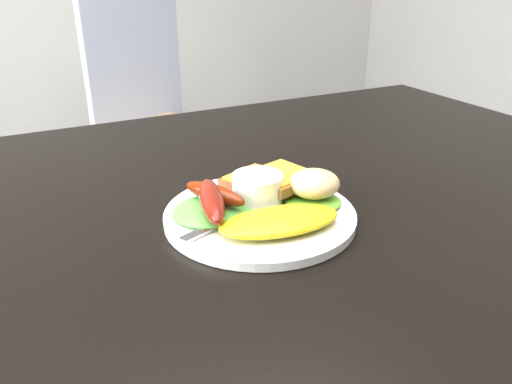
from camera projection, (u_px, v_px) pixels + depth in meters
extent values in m
cube|color=black|center=(266.00, 200.00, 0.69)|extent=(1.20, 0.80, 0.04)
cube|color=tan|center=(153.00, 136.00, 1.83)|extent=(0.51, 0.51, 0.05)
imported|color=navy|center=(172.00, 64.00, 1.08)|extent=(0.70, 0.60, 1.66)
cylinder|color=white|center=(260.00, 215.00, 0.59)|extent=(0.22, 0.22, 0.01)
ellipsoid|color=green|center=(212.00, 210.00, 0.58)|extent=(0.11, 0.10, 0.01)
ellipsoid|color=#3E9B1C|center=(313.00, 202.00, 0.60)|extent=(0.07, 0.07, 0.01)
ellipsoid|color=yellow|center=(280.00, 221.00, 0.54)|extent=(0.14, 0.08, 0.02)
ellipsoid|color=maroon|center=(212.00, 200.00, 0.56)|extent=(0.06, 0.11, 0.03)
ellipsoid|color=maroon|center=(215.00, 194.00, 0.58)|extent=(0.06, 0.09, 0.02)
cylinder|color=white|center=(258.00, 189.00, 0.60)|extent=(0.06, 0.06, 0.04)
cube|color=brown|center=(257.00, 182.00, 0.64)|extent=(0.09, 0.09, 0.01)
cube|color=brown|center=(281.00, 178.00, 0.62)|extent=(0.09, 0.09, 0.01)
ellipsoid|color=beige|center=(314.00, 184.00, 0.60)|extent=(0.07, 0.07, 0.03)
cube|color=#ADAFB7|center=(235.00, 216.00, 0.57)|extent=(0.14, 0.06, 0.00)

